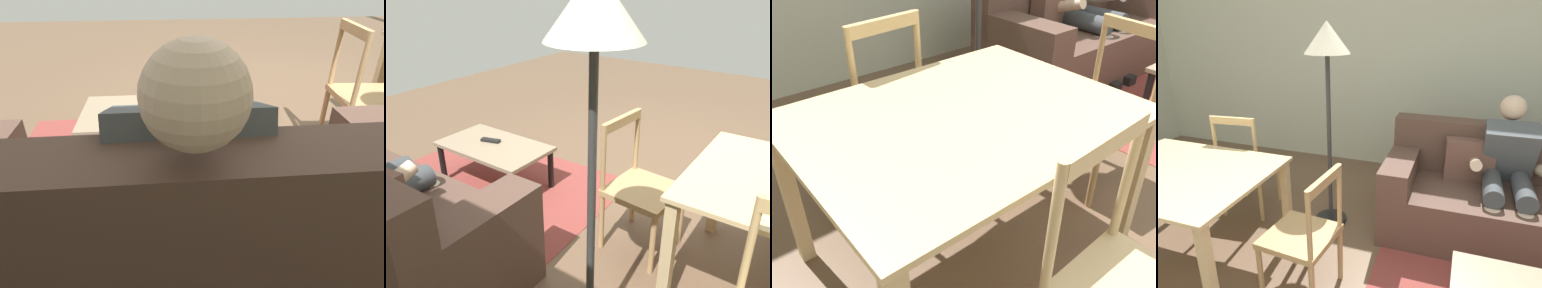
# 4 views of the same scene
# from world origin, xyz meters

# --- Properties ---
(ground_plane) EXTENTS (9.02, 9.02, 0.00)m
(ground_plane) POSITION_xyz_m (0.00, 0.00, 0.00)
(ground_plane) COLOR brown
(couch) EXTENTS (1.87, 0.86, 0.91)m
(couch) POSITION_xyz_m (1.08, 1.95, 0.34)
(couch) COLOR brown
(couch) RESTS_ON ground_plane
(person_lounging) EXTENTS (0.59, 0.96, 1.15)m
(person_lounging) POSITION_xyz_m (1.12, 1.97, 0.60)
(person_lounging) COLOR #4C5156
(person_lounging) RESTS_ON ground_plane
(coffee_table) EXTENTS (0.94, 0.54, 0.38)m
(coffee_table) POSITION_xyz_m (1.24, 0.82, 0.33)
(coffee_table) COLOR gray
(coffee_table) RESTS_ON ground_plane
(tv_remote) EXTENTS (0.18, 0.10, 0.02)m
(tv_remote) POSITION_xyz_m (1.30, 0.79, 0.39)
(tv_remote) COLOR black
(tv_remote) RESTS_ON coffee_table
(dining_chair_facing_couch) EXTENTS (0.45, 0.45, 0.89)m
(dining_chair_facing_couch) POSITION_xyz_m (-0.14, 0.85, 0.44)
(dining_chair_facing_couch) COLOR tan
(dining_chair_facing_couch) RESTS_ON ground_plane
(area_rug) EXTENTS (2.03, 1.45, 0.01)m
(area_rug) POSITION_xyz_m (1.24, 0.82, 0.00)
(area_rug) COLOR brown
(area_rug) RESTS_ON ground_plane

